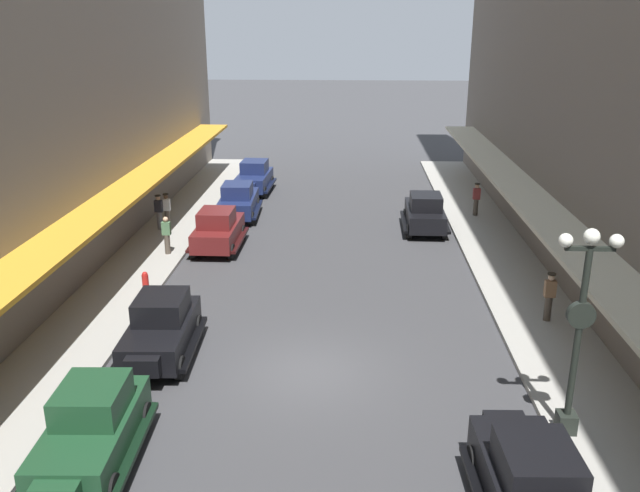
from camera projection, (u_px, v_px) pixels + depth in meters
name	position (u px, v px, depth m)	size (l,w,h in m)	color
ground_plane	(310.00, 372.00, 19.15)	(200.00, 200.00, 0.00)	#38383A
sidewalk_left	(55.00, 363.00, 19.47)	(3.00, 60.00, 0.15)	#99968E
sidewalk_right	(574.00, 376.00, 18.78)	(3.00, 60.00, 0.15)	#99968E
parked_car_0	(425.00, 212.00, 31.76)	(2.19, 4.28, 1.84)	black
parked_car_1	(161.00, 327.00, 19.81)	(2.29, 4.31, 1.84)	black
parked_car_2	(238.00, 200.00, 33.85)	(2.27, 4.31, 1.84)	#19234C
parked_car_3	(532.00, 480.00, 13.18)	(2.27, 4.31, 1.84)	black
parked_car_4	(91.00, 426.00, 14.95)	(2.29, 4.31, 1.84)	#193D23
parked_car_5	(218.00, 228.00, 29.18)	(2.16, 4.27, 1.84)	#591919
parked_car_6	(254.00, 176.00, 38.96)	(2.26, 4.30, 1.84)	#19234C
lamp_post_with_clock	(579.00, 325.00, 15.20)	(1.42, 0.44, 5.16)	black
fire_hydrant	(145.00, 282.00, 24.20)	(0.24, 0.24, 0.82)	#B21E19
pedestrian_0	(167.00, 210.00, 31.76)	(0.36, 0.28, 1.67)	#4C4238
pedestrian_1	(159.00, 212.00, 31.51)	(0.36, 0.28, 1.67)	slate
pedestrian_2	(476.00, 199.00, 33.77)	(0.36, 0.28, 1.67)	#4C4238
pedestrian_3	(549.00, 296.00, 21.82)	(0.36, 0.28, 1.67)	#4C4238
pedestrian_4	(167.00, 235.00, 28.16)	(0.36, 0.24, 1.64)	#4C4238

